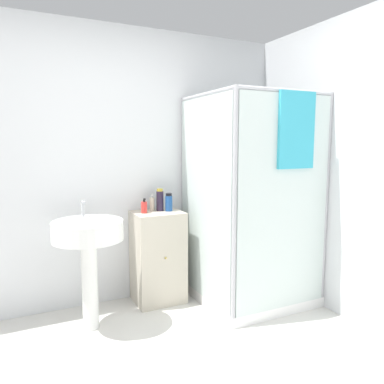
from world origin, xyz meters
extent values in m
cube|color=silver|center=(0.00, 1.70, 1.25)|extent=(6.40, 0.06, 2.50)
cube|color=white|center=(1.18, 1.18, 0.04)|extent=(0.97, 0.97, 0.09)
cylinder|color=#B2B2B7|center=(1.65, 1.65, 0.95)|extent=(0.04, 0.04, 1.89)
cylinder|color=#B2B2B7|center=(0.71, 1.65, 0.95)|extent=(0.04, 0.04, 1.89)
cylinder|color=#B2B2B7|center=(1.65, 0.71, 0.95)|extent=(0.04, 0.04, 1.89)
cylinder|color=#B2B2B7|center=(0.71, 0.71, 0.95)|extent=(0.04, 0.04, 1.89)
cylinder|color=#B2B2B7|center=(1.18, 0.71, 1.88)|extent=(0.94, 0.04, 0.04)
cylinder|color=#B2B2B7|center=(1.18, 1.65, 1.88)|extent=(0.94, 0.04, 0.04)
cylinder|color=#B2B2B7|center=(0.71, 1.18, 1.88)|extent=(0.04, 0.94, 0.04)
cylinder|color=#B2B2B7|center=(1.65, 1.18, 1.88)|extent=(0.04, 0.94, 0.04)
cube|color=silver|center=(1.18, 0.70, 0.97)|extent=(0.90, 0.01, 1.77)
cube|color=silver|center=(0.70, 1.18, 0.97)|extent=(0.01, 0.90, 1.77)
cylinder|color=#B7BABF|center=(1.43, 1.59, 0.80)|extent=(0.02, 0.02, 1.42)
cylinder|color=#B7BABF|center=(1.43, 1.54, 1.53)|extent=(0.07, 0.07, 0.04)
cube|color=#38ADC6|center=(1.27, 0.68, 1.57)|extent=(0.35, 0.03, 0.61)
cube|color=beige|center=(0.38, 1.48, 0.42)|extent=(0.44, 0.37, 0.84)
sphere|color=gold|center=(0.38, 1.28, 0.46)|extent=(0.02, 0.02, 0.02)
cylinder|color=white|center=(-0.30, 1.22, 0.36)|extent=(0.13, 0.13, 0.72)
cylinder|color=white|center=(-0.30, 1.22, 0.80)|extent=(0.54, 0.54, 0.15)
cylinder|color=#B7BABF|center=(-0.30, 1.41, 0.94)|extent=(0.02, 0.02, 0.13)
cube|color=#B7BABF|center=(-0.30, 1.38, 0.99)|extent=(0.02, 0.07, 0.02)
cylinder|color=red|center=(0.25, 1.48, 0.90)|extent=(0.05, 0.05, 0.10)
cylinder|color=black|center=(0.25, 1.48, 0.96)|extent=(0.02, 0.02, 0.02)
cube|color=black|center=(0.25, 1.47, 0.97)|extent=(0.01, 0.03, 0.01)
cylinder|color=#281E33|center=(0.42, 1.52, 0.94)|extent=(0.07, 0.07, 0.18)
cylinder|color=gold|center=(0.42, 1.52, 1.04)|extent=(0.06, 0.06, 0.02)
cylinder|color=#1E4C93|center=(0.49, 1.47, 0.92)|extent=(0.07, 0.07, 0.14)
cylinder|color=black|center=(0.49, 1.47, 1.00)|extent=(0.06, 0.06, 0.02)
cylinder|color=beige|center=(0.35, 1.56, 0.91)|extent=(0.04, 0.04, 0.12)
cylinder|color=silver|center=(0.35, 1.56, 0.98)|extent=(0.02, 0.02, 0.02)
cube|color=silver|center=(0.35, 1.55, 0.99)|extent=(0.01, 0.02, 0.01)
camera|label=1|loc=(-0.81, -1.67, 1.47)|focal=35.00mm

